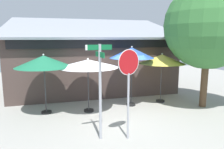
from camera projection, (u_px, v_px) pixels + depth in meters
ground_plane at (122, 118)px, 8.82m from camera, size 28.00×28.00×0.10m
cafe_building at (92, 62)px, 13.33m from camera, size 9.91×5.63×4.65m
street_sign_post at (100, 83)px, 6.55m from camera, size 0.84×0.78×3.08m
stop_sign at (129, 77)px, 6.54m from camera, size 0.77×0.29×2.93m
patio_umbrella_forest_green_left at (44, 62)px, 8.83m from camera, size 2.39×2.39×2.61m
patio_umbrella_ivory_center at (88, 64)px, 9.07m from camera, size 2.65×2.65×2.41m
patio_umbrella_royal_blue_right at (132, 53)px, 9.85m from camera, size 2.11×2.11×2.89m
patio_umbrella_mustard_far_right at (162, 59)px, 10.49m from camera, size 2.31×2.31×2.52m
shade_tree at (214, 27)px, 9.45m from camera, size 4.34×3.98×5.82m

